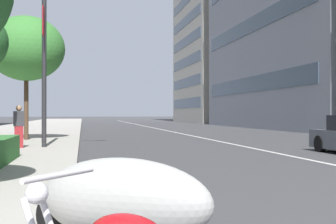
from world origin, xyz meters
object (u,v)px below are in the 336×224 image
street_lamp_with_banners (55,27)px  street_tree_by_lamp_post (26,49)px  pedestrian_on_plaza (19,126)px  motorcycle_mid_row (121,200)px

street_lamp_with_banners → street_tree_by_lamp_post: size_ratio=1.24×
street_tree_by_lamp_post → pedestrian_on_plaza: (-5.48, -0.37, -3.70)m
pedestrian_on_plaza → street_lamp_with_banners: bearing=-86.4°
motorcycle_mid_row → street_tree_by_lamp_post: bearing=-46.5°
street_lamp_with_banners → street_tree_by_lamp_post: street_lamp_with_banners is taller
motorcycle_mid_row → street_lamp_with_banners: bearing=-49.8°
street_tree_by_lamp_post → street_lamp_with_banners: bearing=-162.1°
street_lamp_with_banners → pedestrian_on_plaza: 4.07m
street_lamp_with_banners → pedestrian_on_plaza: bearing=101.3°
motorcycle_mid_row → street_tree_by_lamp_post: street_tree_by_lamp_post is taller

